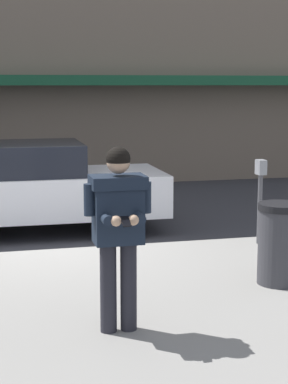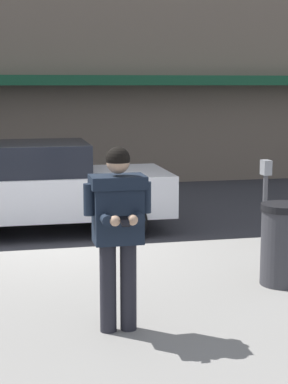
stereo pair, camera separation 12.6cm
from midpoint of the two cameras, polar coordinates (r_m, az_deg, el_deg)
name	(u,v)px [view 1 (the left image)]	position (r m, az deg, el deg)	size (l,w,h in m)	color
ground_plane	(43,255)	(9.70, -9.32, -5.58)	(80.00, 80.00, 0.00)	#333338
sidewalk	(157,310)	(7.14, 0.69, -10.46)	(32.00, 5.30, 0.14)	gray
curb_paint_line	(109,250)	(9.87, -3.52, -5.19)	(28.00, 0.12, 0.01)	silver
parked_sedan_mid	(29,187)	(11.05, -10.53, 0.44)	(4.51, 1.96, 1.54)	silver
man_texting_on_phone	(118,219)	(6.08, -2.90, -2.45)	(0.65, 0.58, 1.81)	#23232B
parking_meter	(260,189)	(9.68, 9.93, 0.25)	(0.12, 0.18, 1.27)	#4C4C51
trash_bin	(280,243)	(7.85, 11.53, -4.50)	(0.55, 0.55, 0.98)	#38383D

